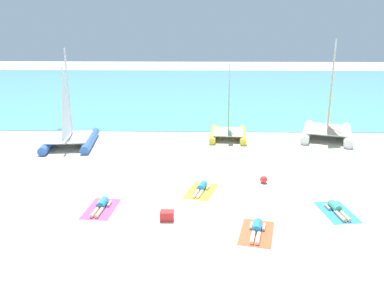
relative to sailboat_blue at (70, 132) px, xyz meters
The scene contains 15 objects.
ground_plane 7.45m from the sailboat_blue, ahead, with size 120.00×120.00×0.00m, color beige.
ocean_water 24.48m from the sailboat_blue, 72.48° to the left, with size 120.00×40.00×0.05m, color #5BB2C1.
sailboat_blue is the anchor object (origin of this frame).
sailboat_yellow 9.71m from the sailboat_blue, 11.11° to the left, with size 2.54×3.73×4.67m.
sailboat_white 15.99m from the sailboat_blue, ahead, with size 4.31×5.41×6.15m.
towel_leftmost 9.43m from the sailboat_blue, 65.12° to the right, with size 1.10×1.90×0.01m, color #D84C99.
sunbather_leftmost 9.37m from the sailboat_blue, 64.92° to the right, with size 0.58×1.57×0.30m.
towel_center_left 10.34m from the sailboat_blue, 40.57° to the right, with size 1.10×1.90×0.01m, color yellow.
sunbather_center_left 10.30m from the sailboat_blue, 40.23° to the right, with size 0.80×1.55×0.30m.
towel_center_right 14.17m from the sailboat_blue, 46.39° to the right, with size 1.10×1.90×0.01m, color #EA5933.
sunbather_center_right 14.13m from the sailboat_blue, 46.16° to the right, with size 0.73×1.56×0.30m.
towel_rightmost 15.63m from the sailboat_blue, 33.36° to the right, with size 1.10×1.90×0.01m, color #338CD8.
sunbather_rightmost 15.58m from the sailboat_blue, 33.18° to the right, with size 0.60×1.57×0.30m.
beach_ball 12.11m from the sailboat_blue, 28.02° to the right, with size 0.34×0.34×0.34m, color red.
cooler_box 11.50m from the sailboat_blue, 54.88° to the right, with size 0.50×0.36×0.36m, color red.
Camera 1 is at (0.49, -13.12, 6.76)m, focal length 36.75 mm.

